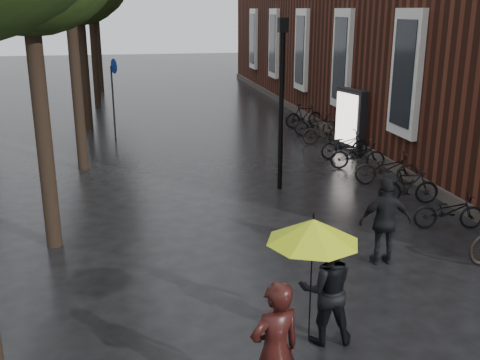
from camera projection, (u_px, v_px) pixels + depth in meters
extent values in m
cube|color=silver|center=(407.00, 74.00, 16.01)|extent=(0.25, 1.60, 3.60)
cube|color=black|center=(404.00, 74.00, 15.99)|extent=(0.10, 1.20, 3.00)
cube|color=silver|center=(343.00, 59.00, 20.70)|extent=(0.25, 1.60, 3.60)
cube|color=black|center=(340.00, 59.00, 20.68)|extent=(0.10, 1.20, 3.00)
cube|color=silver|center=(302.00, 50.00, 25.39)|extent=(0.25, 1.60, 3.60)
cube|color=black|center=(300.00, 50.00, 25.37)|extent=(0.10, 1.20, 3.00)
cube|color=silver|center=(274.00, 44.00, 30.08)|extent=(0.25, 1.60, 3.60)
cube|color=black|center=(273.00, 44.00, 30.06)|extent=(0.10, 1.20, 3.00)
cube|color=silver|center=(254.00, 39.00, 34.77)|extent=(0.25, 1.60, 3.60)
cube|color=black|center=(253.00, 39.00, 34.75)|extent=(0.10, 1.20, 3.00)
cube|color=#3F3833|center=(310.00, 116.00, 25.31)|extent=(0.40, 33.00, 0.30)
cylinder|color=black|center=(44.00, 141.00, 11.16)|extent=(0.32, 0.32, 4.51)
cylinder|color=black|center=(77.00, 89.00, 16.76)|extent=(0.32, 0.32, 4.95)
cylinder|color=black|center=(85.00, 76.00, 22.44)|extent=(0.32, 0.32, 4.40)
cylinder|color=black|center=(95.00, 59.00, 28.03)|extent=(0.32, 0.32, 4.79)
cylinder|color=black|center=(99.00, 52.00, 33.68)|extent=(0.32, 0.32, 4.57)
imported|color=black|center=(275.00, 352.00, 6.58)|extent=(0.76, 0.61, 1.82)
imported|color=black|center=(326.00, 289.00, 8.20)|extent=(0.90, 0.75, 1.71)
cylinder|color=black|center=(311.00, 286.00, 7.21)|extent=(0.02, 0.02, 1.53)
cone|color=#BED916|center=(313.00, 231.00, 6.99)|extent=(1.20, 1.20, 0.31)
cylinder|color=black|center=(314.00, 216.00, 6.93)|extent=(0.02, 0.02, 0.08)
imported|color=black|center=(385.00, 222.00, 10.76)|extent=(1.05, 0.53, 1.73)
imported|color=black|center=(449.00, 211.00, 12.63)|extent=(1.65, 0.86, 0.83)
imported|color=black|center=(409.00, 186.00, 14.24)|extent=(1.59, 0.72, 0.92)
imported|color=black|center=(386.00, 168.00, 15.83)|extent=(1.86, 0.96, 0.93)
imported|color=black|center=(358.00, 155.00, 17.38)|extent=(1.77, 0.91, 0.89)
imported|color=black|center=(345.00, 145.00, 18.64)|extent=(1.79, 0.82, 0.91)
imported|color=black|center=(323.00, 131.00, 20.57)|extent=(1.59, 0.52, 0.94)
imported|color=black|center=(316.00, 124.00, 21.97)|extent=(1.74, 0.78, 0.88)
imported|color=black|center=(304.00, 116.00, 23.42)|extent=(1.72, 0.70, 1.00)
cube|color=black|center=(351.00, 120.00, 19.59)|extent=(0.29, 1.42, 2.13)
cube|color=white|center=(347.00, 118.00, 19.55)|extent=(0.04, 1.19, 1.75)
cylinder|color=black|center=(281.00, 112.00, 14.95)|extent=(0.13, 0.13, 4.27)
cube|color=black|center=(283.00, 25.00, 14.30)|extent=(0.24, 0.24, 0.37)
sphere|color=#FFE5B2|center=(283.00, 25.00, 14.30)|extent=(0.19, 0.19, 0.19)
cylinder|color=#262628|center=(113.00, 103.00, 21.19)|extent=(0.07, 0.07, 2.74)
cylinder|color=#0D2F94|center=(114.00, 66.00, 20.81)|extent=(0.03, 0.55, 0.55)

